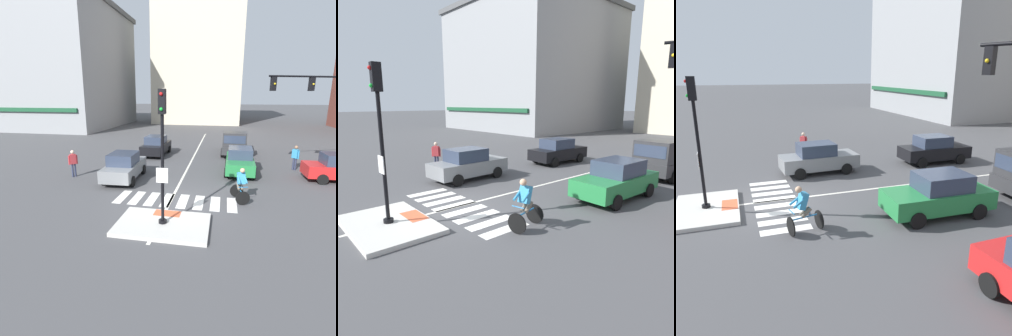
{
  "view_description": "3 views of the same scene",
  "coord_description": "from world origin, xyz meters",
  "views": [
    {
      "loc": [
        2.12,
        -11.92,
        4.89
      ],
      "look_at": [
        -0.92,
        2.93,
        0.84
      ],
      "focal_mm": 29.13,
      "sensor_mm": 36.0,
      "label": 1
    },
    {
      "loc": [
        9.42,
        -5.68,
        3.93
      ],
      "look_at": [
        -0.26,
        2.7,
        1.17
      ],
      "focal_mm": 32.09,
      "sensor_mm": 36.0,
      "label": 2
    },
    {
      "loc": [
        13.01,
        -1.35,
        5.2
      ],
      "look_at": [
        -0.88,
        3.45,
        0.95
      ],
      "focal_mm": 35.02,
      "sensor_mm": 36.0,
      "label": 3
    }
  ],
  "objects": [
    {
      "name": "ground_plane",
      "position": [
        0.0,
        0.0,
        0.0
      ],
      "size": [
        300.0,
        300.0,
        0.0
      ],
      "primitive_type": "plane",
      "color": "#474749"
    },
    {
      "name": "traffic_island",
      "position": [
        0.0,
        -2.57,
        0.07
      ],
      "size": [
        3.54,
        2.44,
        0.15
      ],
      "primitive_type": "cube",
      "color": "beige",
      "rests_on": "ground"
    },
    {
      "name": "tactile_pad_front",
      "position": [
        0.0,
        -1.7,
        0.15
      ],
      "size": [
        1.1,
        0.6,
        0.01
      ],
      "primitive_type": "cube",
      "color": "#DB5B38",
      "rests_on": "traffic_island"
    },
    {
      "name": "signal_pole",
      "position": [
        0.0,
        -2.58,
        3.13
      ],
      "size": [
        0.44,
        0.38,
        4.96
      ],
      "color": "black",
      "rests_on": "traffic_island"
    },
    {
      "name": "crosswalk_stripe_a",
      "position": [
        -2.67,
        0.12,
        0.0
      ],
      "size": [
        0.44,
        1.8,
        0.01
      ],
      "primitive_type": "cube",
      "color": "silver",
      "rests_on": "ground"
    },
    {
      "name": "crosswalk_stripe_b",
      "position": [
        -1.9,
        0.12,
        0.0
      ],
      "size": [
        0.44,
        1.8,
        0.01
      ],
      "primitive_type": "cube",
      "color": "silver",
      "rests_on": "ground"
    },
    {
      "name": "crosswalk_stripe_c",
      "position": [
        -1.14,
        0.12,
        0.0
      ],
      "size": [
        0.44,
        1.8,
        0.01
      ],
      "primitive_type": "cube",
      "color": "silver",
      "rests_on": "ground"
    },
    {
      "name": "crosswalk_stripe_d",
      "position": [
        -0.38,
        0.12,
        0.0
      ],
      "size": [
        0.44,
        1.8,
        0.01
      ],
      "primitive_type": "cube",
      "color": "silver",
      "rests_on": "ground"
    },
    {
      "name": "crosswalk_stripe_e",
      "position": [
        0.38,
        0.12,
        0.0
      ],
      "size": [
        0.44,
        1.8,
        0.01
      ],
      "primitive_type": "cube",
      "color": "silver",
      "rests_on": "ground"
    },
    {
      "name": "crosswalk_stripe_f",
      "position": [
        1.14,
        0.12,
        0.0
      ],
      "size": [
        0.44,
        1.8,
        0.01
      ],
      "primitive_type": "cube",
      "color": "silver",
      "rests_on": "ground"
    },
    {
      "name": "crosswalk_stripe_g",
      "position": [
        1.9,
        0.12,
        0.0
      ],
      "size": [
        0.44,
        1.8,
        0.01
      ],
      "primitive_type": "cube",
      "color": "silver",
      "rests_on": "ground"
    },
    {
      "name": "crosswalk_stripe_h",
      "position": [
        2.67,
        0.12,
        0.0
      ],
      "size": [
        0.44,
        1.8,
        0.01
      ],
      "primitive_type": "cube",
      "color": "silver",
      "rests_on": "ground"
    },
    {
      "name": "lane_centre_line",
      "position": [
        -0.2,
        10.0,
        0.0
      ],
      "size": [
        0.14,
        28.0,
        0.01
      ],
      "primitive_type": "cube",
      "color": "silver",
      "rests_on": "ground"
    },
    {
      "name": "building_corner_left",
      "position": [
        -25.09,
        29.91,
        9.05
      ],
      "size": [
        21.09,
        20.89,
        18.05
      ],
      "color": "gray",
      "rests_on": "ground"
    },
    {
      "name": "car_green_eastbound_mid",
      "position": [
        3.23,
        5.8,
        0.81
      ],
      "size": [
        1.93,
        4.14,
        1.64
      ],
      "color": "#237A3D",
      "rests_on": "ground"
    },
    {
      "name": "car_grey_westbound_near",
      "position": [
        -3.57,
        2.91,
        0.81
      ],
      "size": [
        1.99,
        4.18,
        1.64
      ],
      "color": "slate",
      "rests_on": "ground"
    },
    {
      "name": "car_black_westbound_far",
      "position": [
        -3.38,
        10.02,
        0.81
      ],
      "size": [
        1.92,
        4.14,
        1.64
      ],
      "color": "black",
      "rests_on": "ground"
    },
    {
      "name": "cyclist",
      "position": [
        3.03,
        0.66,
        0.87
      ],
      "size": [
        0.89,
        1.21,
        1.68
      ],
      "color": "black",
      "rests_on": "ground"
    },
    {
      "name": "pedestrian_at_curb_left",
      "position": [
        -6.85,
        2.83,
        0.98
      ],
      "size": [
        0.43,
        0.41,
        1.67
      ],
      "color": "#2D334C",
      "rests_on": "ground"
    }
  ]
}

